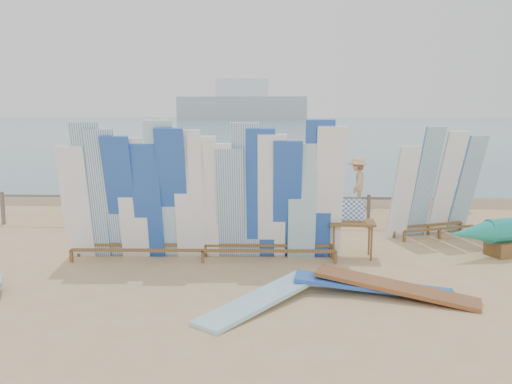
{
  "coord_description": "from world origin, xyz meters",
  "views": [
    {
      "loc": [
        1.65,
        -11.33,
        3.1
      ],
      "look_at": [
        1.05,
        1.63,
        1.15
      ],
      "focal_mm": 38.0,
      "sensor_mm": 36.0,
      "label": 1
    }
  ],
  "objects_px": {
    "side_surfboard_rack": "(436,187)",
    "beach_chair_right": "(286,213)",
    "flat_board_b": "(262,305)",
    "beachgoer_extra_0": "(452,181)",
    "beachgoer_9": "(357,182)",
    "beachgoer_2": "(83,187)",
    "main_surfboard_rack": "(204,198)",
    "beachgoer_7": "(298,177)",
    "beachgoer_5": "(261,184)",
    "flat_board_c": "(395,297)",
    "beachgoer_8": "(323,189)",
    "vendor_table": "(352,238)",
    "flat_board_d": "(373,293)",
    "stroller": "(279,207)",
    "beach_chair_left": "(270,211)",
    "beachgoer_1": "(87,185)",
    "beachgoer_10": "(446,189)"
  },
  "relations": [
    {
      "from": "stroller",
      "to": "beachgoer_1",
      "type": "relative_size",
      "value": 0.58
    },
    {
      "from": "flat_board_b",
      "to": "beachgoer_2",
      "type": "relative_size",
      "value": 1.57
    },
    {
      "from": "stroller",
      "to": "beachgoer_5",
      "type": "distance_m",
      "value": 1.87
    },
    {
      "from": "flat_board_b",
      "to": "beachgoer_9",
      "type": "xyz_separation_m",
      "value": [
        2.78,
        9.2,
        0.81
      ]
    },
    {
      "from": "side_surfboard_rack",
      "to": "beachgoer_10",
      "type": "bearing_deg",
      "value": 45.54
    },
    {
      "from": "side_surfboard_rack",
      "to": "beach_chair_right",
      "type": "xyz_separation_m",
      "value": [
        -3.66,
        1.68,
        -0.99
      ]
    },
    {
      "from": "vendor_table",
      "to": "beachgoer_10",
      "type": "height_order",
      "value": "beachgoer_10"
    },
    {
      "from": "beachgoer_2",
      "to": "flat_board_c",
      "type": "bearing_deg",
      "value": 151.32
    },
    {
      "from": "flat_board_b",
      "to": "beachgoer_5",
      "type": "bearing_deg",
      "value": 129.14
    },
    {
      "from": "beach_chair_right",
      "to": "beachgoer_extra_0",
      "type": "xyz_separation_m",
      "value": [
        5.27,
        2.29,
        0.65
      ]
    },
    {
      "from": "stroller",
      "to": "beachgoer_8",
      "type": "distance_m",
      "value": 1.44
    },
    {
      "from": "flat_board_b",
      "to": "beachgoer_2",
      "type": "distance_m",
      "value": 9.26
    },
    {
      "from": "flat_board_b",
      "to": "beach_chair_right",
      "type": "distance_m",
      "value": 6.69
    },
    {
      "from": "flat_board_d",
      "to": "beachgoer_1",
      "type": "height_order",
      "value": "beachgoer_1"
    },
    {
      "from": "side_surfboard_rack",
      "to": "main_surfboard_rack",
      "type": "bearing_deg",
      "value": -178.08
    },
    {
      "from": "flat_board_b",
      "to": "main_surfboard_rack",
      "type": "bearing_deg",
      "value": 153.23
    },
    {
      "from": "beachgoer_9",
      "to": "beachgoer_2",
      "type": "distance_m",
      "value": 8.57
    },
    {
      "from": "beach_chair_right",
      "to": "beachgoer_2",
      "type": "bearing_deg",
      "value": 164.56
    },
    {
      "from": "vendor_table",
      "to": "stroller",
      "type": "height_order",
      "value": "vendor_table"
    },
    {
      "from": "beach_chair_left",
      "to": "stroller",
      "type": "bearing_deg",
      "value": -16.71
    },
    {
      "from": "flat_board_b",
      "to": "stroller",
      "type": "relative_size",
      "value": 2.71
    },
    {
      "from": "beachgoer_5",
      "to": "beachgoer_7",
      "type": "bearing_deg",
      "value": 131.56
    },
    {
      "from": "beach_chair_left",
      "to": "beachgoer_2",
      "type": "xyz_separation_m",
      "value": [
        -5.56,
        0.32,
        0.63
      ]
    },
    {
      "from": "side_surfboard_rack",
      "to": "beach_chair_right",
      "type": "height_order",
      "value": "side_surfboard_rack"
    },
    {
      "from": "flat_board_c",
      "to": "flat_board_b",
      "type": "bearing_deg",
      "value": 121.91
    },
    {
      "from": "stroller",
      "to": "beachgoer_2",
      "type": "relative_size",
      "value": 0.58
    },
    {
      "from": "beach_chair_left",
      "to": "beachgoer_extra_0",
      "type": "relative_size",
      "value": 0.43
    },
    {
      "from": "flat_board_c",
      "to": "beachgoer_9",
      "type": "bearing_deg",
      "value": 15.98
    },
    {
      "from": "flat_board_c",
      "to": "beachgoer_8",
      "type": "height_order",
      "value": "beachgoer_8"
    },
    {
      "from": "vendor_table",
      "to": "side_surfboard_rack",
      "type": "bearing_deg",
      "value": 44.44
    },
    {
      "from": "beachgoer_9",
      "to": "beachgoer_8",
      "type": "height_order",
      "value": "beachgoer_8"
    },
    {
      "from": "beachgoer_9",
      "to": "beachgoer_extra_0",
      "type": "relative_size",
      "value": 0.9
    },
    {
      "from": "main_surfboard_rack",
      "to": "beachgoer_1",
      "type": "relative_size",
      "value": 3.39
    },
    {
      "from": "flat_board_d",
      "to": "beachgoer_extra_0",
      "type": "height_order",
      "value": "beachgoer_extra_0"
    },
    {
      "from": "flat_board_b",
      "to": "beachgoer_extra_0",
      "type": "relative_size",
      "value": 1.5
    },
    {
      "from": "beachgoer_8",
      "to": "beachgoer_1",
      "type": "xyz_separation_m",
      "value": [
        -7.13,
        0.53,
        0.0
      ]
    },
    {
      "from": "beachgoer_9",
      "to": "beachgoer_extra_0",
      "type": "distance_m",
      "value": 2.95
    },
    {
      "from": "beachgoer_5",
      "to": "flat_board_d",
      "type": "bearing_deg",
      "value": 21.47
    },
    {
      "from": "main_surfboard_rack",
      "to": "beachgoer_7",
      "type": "xyz_separation_m",
      "value": [
        2.14,
        6.72,
        -0.38
      ]
    },
    {
      "from": "flat_board_b",
      "to": "flat_board_d",
      "type": "bearing_deg",
      "value": 56.06
    },
    {
      "from": "side_surfboard_rack",
      "to": "beach_chair_left",
      "type": "relative_size",
      "value": 3.54
    },
    {
      "from": "beachgoer_9",
      "to": "beachgoer_7",
      "type": "relative_size",
      "value": 0.86
    },
    {
      "from": "vendor_table",
      "to": "beachgoer_extra_0",
      "type": "height_order",
      "value": "beachgoer_extra_0"
    },
    {
      "from": "vendor_table",
      "to": "beachgoer_5",
      "type": "distance_m",
      "value": 5.91
    },
    {
      "from": "side_surfboard_rack",
      "to": "vendor_table",
      "type": "xyz_separation_m",
      "value": [
        -2.3,
        -2.01,
        -0.83
      ]
    },
    {
      "from": "stroller",
      "to": "beachgoer_8",
      "type": "xyz_separation_m",
      "value": [
        1.28,
        0.48,
        0.46
      ]
    },
    {
      "from": "stroller",
      "to": "beachgoer_5",
      "type": "bearing_deg",
      "value": 112.93
    },
    {
      "from": "vendor_table",
      "to": "flat_board_b",
      "type": "height_order",
      "value": "vendor_table"
    },
    {
      "from": "flat_board_d",
      "to": "beachgoer_10",
      "type": "height_order",
      "value": "beachgoer_10"
    },
    {
      "from": "beachgoer_8",
      "to": "beachgoer_7",
      "type": "bearing_deg",
      "value": -100.75
    }
  ]
}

